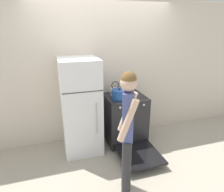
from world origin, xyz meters
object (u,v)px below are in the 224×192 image
Objects in this scene: refrigerator at (81,106)px; dutch_oven_pot at (119,94)px; stove_range at (125,119)px; person at (127,129)px; utensil_jar at (132,89)px; tea_kettle at (115,91)px.

dutch_oven_pot is (0.66, -0.10, 0.17)m from refrigerator.
person is (-0.43, -1.17, 0.48)m from stove_range.
dutch_oven_pot is 0.43m from utensil_jar.
refrigerator is 0.69m from dutch_oven_pot.
stove_range is (0.82, -0.01, -0.36)m from refrigerator.
tea_kettle is (0.01, 0.26, -0.01)m from dutch_oven_pot.
refrigerator reaches higher than dutch_oven_pot.
refrigerator reaches higher than tea_kettle.
tea_kettle is 0.32m from utensil_jar.
refrigerator is at bearing 179.40° from stove_range.
refrigerator is 0.89m from stove_range.
refrigerator is at bearing -166.73° from tea_kettle.
refrigerator is 1.02m from utensil_jar.
utensil_jar is 0.17× the size of person.
dutch_oven_pot is at bearing -141.85° from utensil_jar.
person reaches higher than stove_range.
stove_range is 5.33× the size of tea_kettle.
dutch_oven_pot is 1.20× the size of tea_kettle.
person reaches higher than refrigerator.
utensil_jar reaches higher than dutch_oven_pot.
utensil_jar is at bearing 38.15° from dutch_oven_pot.
dutch_oven_pot is 0.19× the size of person.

